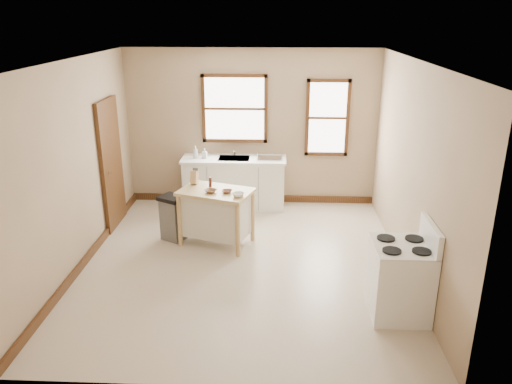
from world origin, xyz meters
The scene contains 23 objects.
floor centered at (0.00, 0.00, 0.00)m, with size 5.00×5.00×0.00m, color #C0AE98.
ceiling centered at (0.00, 0.00, 2.80)m, with size 5.00×5.00×0.00m, color white.
wall_back centered at (0.00, 2.50, 1.40)m, with size 4.50×0.04×2.80m, color tan.
wall_left centered at (-2.25, 0.00, 1.40)m, with size 0.04×5.00×2.80m, color tan.
wall_right centered at (2.25, 0.00, 1.40)m, with size 0.04×5.00×2.80m, color tan.
window_main centered at (-0.30, 2.48, 1.75)m, with size 1.17×0.06×1.22m, color #391F0F, non-canonical shape.
window_side centered at (1.35, 2.48, 1.60)m, with size 0.77×0.06×1.37m, color #391F0F, non-canonical shape.
door_left centered at (-2.21, 1.30, 1.05)m, with size 0.06×0.90×2.10m, color #391F0F.
baseboard_back centered at (0.00, 2.47, 0.06)m, with size 4.50×0.04×0.12m, color #391F0F.
baseboard_left centered at (-2.22, 0.00, 0.06)m, with size 0.04×5.00×0.12m, color #391F0F.
sink_counter centered at (-0.30, 2.20, 0.46)m, with size 1.86×0.62×0.92m, color white, non-canonical shape.
faucet centered at (-0.30, 2.38, 1.03)m, with size 0.03×0.03×0.22m, color silver.
soap_bottle_a centered at (-0.98, 2.18, 1.03)m, with size 0.08×0.09×0.22m, color #B2B2B2.
soap_bottle_b centered at (-0.82, 2.18, 1.01)m, with size 0.08×0.08×0.17m, color #B2B2B2.
dish_rack centered at (0.34, 2.18, 0.97)m, with size 0.44×0.33×0.11m, color silver, non-canonical shape.
kitchen_island centered at (-0.44, 0.64, 0.43)m, with size 1.05×0.67×0.86m, color tan, non-canonical shape.
knife_block centered at (-0.80, 0.92, 0.96)m, with size 0.10×0.10×0.20m, color tan, non-canonical shape.
pepper_grinder centered at (-0.54, 0.80, 0.94)m, with size 0.04×0.04×0.15m, color #3C1910.
bowl_a centered at (-0.50, 0.55, 0.88)m, with size 0.18×0.18×0.04m, color brown.
bowl_b centered at (-0.26, 0.55, 0.88)m, with size 0.15×0.15×0.04m, color brown.
bowl_c centered at (-0.08, 0.39, 0.89)m, with size 0.17×0.17×0.05m, color white.
trash_bin centered at (-1.13, 0.76, 0.36)m, with size 0.37×0.31×0.71m, color #626260, non-canonical shape.
gas_stove centered at (1.92, -1.15, 0.57)m, with size 0.71×0.72×1.15m, color white, non-canonical shape.
Camera 1 is at (0.48, -6.32, 3.36)m, focal length 35.00 mm.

